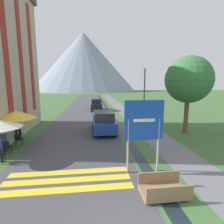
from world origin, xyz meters
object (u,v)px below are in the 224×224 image
Objects in this scene: parked_car_far at (96,105)px; cafe_chair_far_right at (19,133)px; cafe_chair_near_right at (6,146)px; streetlamp at (144,93)px; tree_by_path at (189,80)px; cafe_chair_middle at (19,139)px; footbridge at (164,189)px; road_sign at (144,126)px; parked_car_near at (104,122)px; cafe_umbrella_middle_yellow at (16,115)px; person_seated_far at (4,141)px.

parked_car_far is 4.82× the size of cafe_chair_far_right.
cafe_chair_near_right is at bearing -109.29° from parked_car_far.
streetlamp is at bearing 8.65° from cafe_chair_far_right.
parked_car_far is 0.65× the size of tree_by_path.
cafe_chair_far_right and cafe_chair_middle have the same top height.
footbridge is 9.62m from cafe_chair_middle.
parked_car_far is 0.74× the size of streetlamp.
parked_car_far is 12.34m from streetlamp.
cafe_chair_middle is at bearing 70.51° from cafe_chair_near_right.
parked_car_far is 4.82× the size of cafe_chair_near_right.
tree_by_path reaches higher than road_sign.
footbridge is 0.27× the size of tree_by_path.
streetlamp is (2.44, 7.87, 1.03)m from road_sign.
cafe_chair_far_right and cafe_chair_near_right have the same top height.
parked_car_near reaches higher than footbridge.
road_sign is at bearing -31.85° from cafe_umbrella_middle_yellow.
footbridge is 8.92m from cafe_chair_near_right.
cafe_chair_near_right is at bearing 158.60° from road_sign.
tree_by_path is at bearing 25.77° from cafe_chair_middle.
cafe_chair_middle is 1.01m from person_seated_far.
cafe_chair_middle is at bearing -159.52° from streetlamp.
road_sign is at bearing -12.88° from cafe_chair_middle.
person_seated_far is (-0.35, 0.55, 0.18)m from cafe_chair_near_right.
cafe_chair_near_right is 0.67× the size of person_seated_far.
parked_car_near is 4.52m from streetlamp.
cafe_chair_near_right is at bearing -77.71° from cafe_chair_middle.
tree_by_path is at bearing -2.10° from cafe_chair_far_right.
parked_car_far reaches higher than cafe_chair_far_right.
cafe_umbrella_middle_yellow is at bearing 74.75° from cafe_chair_near_right.
tree_by_path is (5.53, 6.04, 2.21)m from road_sign.
parked_car_near is (-1.60, 8.76, 0.68)m from footbridge.
streetlamp reaches higher than parked_car_near.
footbridge is at bearing -85.01° from parked_car_far.
tree_by_path is at bearing -7.69° from parked_car_near.
streetlamp is (10.11, 2.27, 2.74)m from cafe_chair_far_right.
parked_car_far reaches higher than cafe_chair_near_right.
cafe_chair_far_right is 1.41m from cafe_chair_middle.
parked_car_far is 17.03m from person_seated_far.
footbridge is at bearing -79.65° from parked_car_near.
cafe_chair_near_right is (0.35, -2.73, 0.00)m from cafe_chair_far_right.
road_sign is at bearing -132.49° from tree_by_path.
road_sign is 4.01× the size of cafe_chair_near_right.
cafe_chair_near_right is 13.81m from tree_by_path.
person_seated_far is at bearing -111.02° from parked_car_far.
cafe_umbrella_middle_yellow is 1.94× the size of person_seated_far.
cafe_chair_middle is (-5.86, -2.69, -0.40)m from parked_car_near.
footbridge is 2.00× the size of cafe_chair_near_right.
cafe_chair_near_right is (-5.75, -16.44, -0.39)m from parked_car_far.
cafe_chair_near_right is 0.13× the size of tree_by_path.
road_sign is at bearing -40.12° from cafe_chair_far_right.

